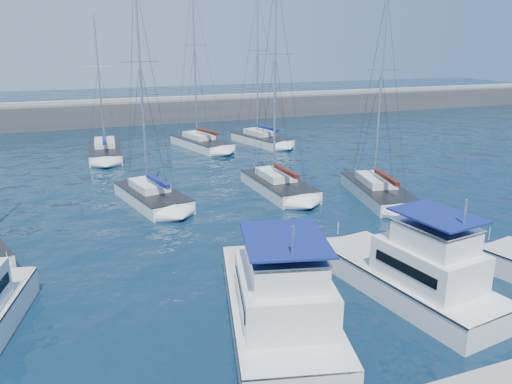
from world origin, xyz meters
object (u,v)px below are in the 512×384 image
object	(u,v)px
sailboat_mid_d	(278,185)
sailboat_mid_e	(378,191)
sailboat_back_b	(201,143)
sailboat_back_c	(261,139)
sailboat_mid_b	(152,196)
sailboat_back_a	(105,151)
motor_yacht_port_inner	(279,302)
motor_yacht_stbd_inner	(414,275)

from	to	relation	value
sailboat_mid_d	sailboat_mid_e	bearing A→B (deg)	-35.10
sailboat_back_b	sailboat_back_c	distance (m)	6.91
sailboat_mid_b	sailboat_back_a	size ratio (longest dim) A/B	1.13
sailboat_back_a	sailboat_back_c	distance (m)	17.01
motor_yacht_port_inner	motor_yacht_stbd_inner	size ratio (longest dim) A/B	1.14
sailboat_mid_d	sailboat_mid_e	xyz separation A→B (m)	(6.25, -4.11, -0.02)
sailboat_mid_b	sailboat_mid_e	size ratio (longest dim) A/B	1.07
motor_yacht_stbd_inner	sailboat_mid_e	size ratio (longest dim) A/B	0.65
motor_yacht_stbd_inner	sailboat_back_c	distance (m)	36.03
sailboat_mid_e	sailboat_back_b	distance (m)	23.64
motor_yacht_port_inner	sailboat_mid_e	size ratio (longest dim) A/B	0.75
sailboat_back_b	sailboat_back_c	world-z (taller)	sailboat_back_b
sailboat_mid_b	sailboat_back_a	distance (m)	17.41
sailboat_back_a	sailboat_back_b	size ratio (longest dim) A/B	0.81
sailboat_back_a	sailboat_back_b	distance (m)	10.13
motor_yacht_port_inner	sailboat_mid_e	world-z (taller)	sailboat_mid_e
motor_yacht_port_inner	sailboat_back_c	world-z (taller)	sailboat_back_c
motor_yacht_stbd_inner	motor_yacht_port_inner	bearing A→B (deg)	172.23
sailboat_mid_d	sailboat_back_b	world-z (taller)	sailboat_back_b
motor_yacht_port_inner	sailboat_back_c	distance (m)	37.84
sailboat_mid_b	motor_yacht_stbd_inner	bearing A→B (deg)	-77.14
sailboat_mid_b	sailboat_back_c	world-z (taller)	sailboat_back_c
sailboat_mid_e	sailboat_back_b	size ratio (longest dim) A/B	0.85
sailboat_mid_e	sailboat_back_a	xyz separation A→B (m)	(-17.59, 21.98, -0.02)
sailboat_back_a	sailboat_back_c	world-z (taller)	sailboat_back_c
sailboat_mid_d	sailboat_mid_b	bearing A→B (deg)	174.99
motor_yacht_stbd_inner	sailboat_back_c	size ratio (longest dim) A/B	0.59
sailboat_back_a	sailboat_mid_e	bearing A→B (deg)	-47.23
motor_yacht_port_inner	sailboat_mid_e	xyz separation A→B (m)	(13.78, 13.45, -0.61)
motor_yacht_port_inner	sailboat_back_b	world-z (taller)	sailboat_back_b
sailboat_back_a	sailboat_back_c	xyz separation A→B (m)	(17.01, 0.04, 0.04)
motor_yacht_stbd_inner	sailboat_back_c	bearing A→B (deg)	71.26
sailboat_mid_e	sailboat_back_a	distance (m)	28.15
motor_yacht_stbd_inner	sailboat_mid_d	xyz separation A→B (m)	(0.94, 17.51, -0.59)
sailboat_mid_b	sailboat_back_b	xyz separation A→B (m)	(8.34, 17.76, 0.00)
sailboat_mid_e	sailboat_back_b	world-z (taller)	sailboat_back_b
sailboat_mid_d	sailboat_back_b	size ratio (longest dim) A/B	0.95
motor_yacht_port_inner	sailboat_back_c	xyz separation A→B (m)	(13.20, 35.46, -0.59)
sailboat_mid_b	sailboat_back_a	world-z (taller)	sailboat_mid_b
motor_yacht_stbd_inner	sailboat_mid_b	size ratio (longest dim) A/B	0.61
sailboat_mid_b	sailboat_back_c	distance (m)	23.09
sailboat_mid_e	motor_yacht_port_inner	bearing A→B (deg)	-123.42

